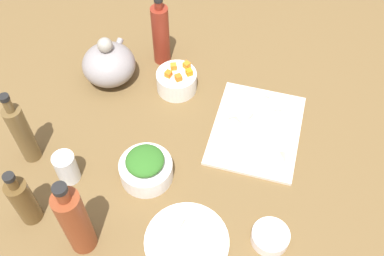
% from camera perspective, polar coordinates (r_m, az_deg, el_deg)
% --- Properties ---
extents(tabletop, '(1.90, 1.90, 0.03)m').
position_cam_1_polar(tabletop, '(1.27, 0.00, -1.79)').
color(tabletop, brown).
rests_on(tabletop, ground).
extents(cutting_board, '(0.33, 0.26, 0.01)m').
position_cam_1_polar(cutting_board, '(1.28, 8.27, -0.22)').
color(cutting_board, silver).
rests_on(cutting_board, tabletop).
extents(plate_tofu, '(0.20, 0.20, 0.01)m').
position_cam_1_polar(plate_tofu, '(1.10, -0.69, -14.40)').
color(plate_tofu, white).
rests_on(plate_tofu, tabletop).
extents(bowl_greens, '(0.14, 0.14, 0.06)m').
position_cam_1_polar(bowl_greens, '(1.17, -5.90, -5.42)').
color(bowl_greens, white).
rests_on(bowl_greens, tabletop).
extents(bowl_carrots, '(0.12, 0.12, 0.06)m').
position_cam_1_polar(bowl_carrots, '(1.36, -1.99, 6.03)').
color(bowl_carrots, white).
rests_on(bowl_carrots, tabletop).
extents(bowl_small_side, '(0.09, 0.09, 0.03)m').
position_cam_1_polar(bowl_small_side, '(1.11, 10.03, -13.63)').
color(bowl_small_side, white).
rests_on(bowl_small_side, tabletop).
extents(teapot, '(0.18, 0.16, 0.16)m').
position_cam_1_polar(teapot, '(1.39, -10.65, 8.12)').
color(teapot, gray).
rests_on(teapot, tabletop).
extents(bottle_0, '(0.05, 0.05, 0.25)m').
position_cam_1_polar(bottle_0, '(1.22, -21.03, -0.59)').
color(bottle_0, brown).
rests_on(bottle_0, tabletop).
extents(bottle_1, '(0.05, 0.05, 0.24)m').
position_cam_1_polar(bottle_1, '(1.40, -4.04, 11.94)').
color(bottle_1, maroon).
rests_on(bottle_1, tabletop).
extents(bottle_2, '(0.05, 0.05, 0.19)m').
position_cam_1_polar(bottle_2, '(1.13, -20.87, -8.72)').
color(bottle_2, brown).
rests_on(bottle_2, tabletop).
extents(bottle_3, '(0.06, 0.06, 0.26)m').
position_cam_1_polar(bottle_3, '(1.03, -14.83, -11.52)').
color(bottle_3, brown).
rests_on(bottle_3, tabletop).
extents(drinking_glass_0, '(0.06, 0.06, 0.09)m').
position_cam_1_polar(drinking_glass_0, '(1.19, -15.85, -4.92)').
color(drinking_glass_0, white).
rests_on(drinking_glass_0, tabletop).
extents(carrot_cube_0, '(0.03, 0.03, 0.02)m').
position_cam_1_polar(carrot_cube_0, '(1.31, -1.77, 6.50)').
color(carrot_cube_0, orange).
rests_on(carrot_cube_0, bowl_carrots).
extents(carrot_cube_1, '(0.02, 0.02, 0.02)m').
position_cam_1_polar(carrot_cube_1, '(1.34, -2.40, 7.91)').
color(carrot_cube_1, orange).
rests_on(carrot_cube_1, bowl_carrots).
extents(carrot_cube_2, '(0.02, 0.02, 0.02)m').
position_cam_1_polar(carrot_cube_2, '(1.35, -0.70, 8.11)').
color(carrot_cube_2, orange).
rests_on(carrot_cube_2, bowl_carrots).
extents(carrot_cube_3, '(0.02, 0.02, 0.02)m').
position_cam_1_polar(carrot_cube_3, '(1.32, -3.06, 6.95)').
color(carrot_cube_3, orange).
rests_on(carrot_cube_3, bowl_carrots).
extents(carrot_cube_4, '(0.03, 0.03, 0.02)m').
position_cam_1_polar(carrot_cube_4, '(1.33, -0.37, 7.20)').
color(carrot_cube_4, orange).
rests_on(carrot_cube_4, bowl_carrots).
extents(chopped_greens_mound, '(0.12, 0.12, 0.03)m').
position_cam_1_polar(chopped_greens_mound, '(1.13, -6.09, -4.19)').
color(chopped_greens_mound, '#2E6922').
rests_on(chopped_greens_mound, bowl_greens).
extents(tofu_cube_0, '(0.03, 0.03, 0.02)m').
position_cam_1_polar(tofu_cube_0, '(1.08, -2.27, -14.46)').
color(tofu_cube_0, silver).
rests_on(tofu_cube_0, plate_tofu).
extents(tofu_cube_1, '(0.03, 0.03, 0.02)m').
position_cam_1_polar(tofu_cube_1, '(1.06, 0.40, -16.09)').
color(tofu_cube_1, silver).
rests_on(tofu_cube_1, plate_tofu).
extents(tofu_cube_2, '(0.03, 0.03, 0.02)m').
position_cam_1_polar(tofu_cube_2, '(1.08, -0.13, -14.29)').
color(tofu_cube_2, white).
rests_on(tofu_cube_2, plate_tofu).
extents(tofu_cube_3, '(0.02, 0.02, 0.02)m').
position_cam_1_polar(tofu_cube_3, '(1.10, -1.76, -12.10)').
color(tofu_cube_3, silver).
rests_on(tofu_cube_3, plate_tofu).
extents(tofu_cube_4, '(0.03, 0.03, 0.02)m').
position_cam_1_polar(tofu_cube_4, '(1.09, 1.13, -12.75)').
color(tofu_cube_4, white).
rests_on(tofu_cube_4, plate_tofu).
extents(dumpling_0, '(0.05, 0.05, 0.03)m').
position_cam_1_polar(dumpling_0, '(1.27, 5.33, 0.89)').
color(dumpling_0, beige).
rests_on(dumpling_0, cutting_board).
extents(dumpling_1, '(0.07, 0.07, 0.02)m').
position_cam_1_polar(dumpling_1, '(1.34, 9.56, 3.58)').
color(dumpling_1, beige).
rests_on(dumpling_1, cutting_board).
extents(dumpling_2, '(0.07, 0.06, 0.03)m').
position_cam_1_polar(dumpling_2, '(1.31, 11.10, 1.83)').
color(dumpling_2, beige).
rests_on(dumpling_2, cutting_board).
extents(dumpling_3, '(0.06, 0.06, 0.02)m').
position_cam_1_polar(dumpling_3, '(1.29, 8.14, 1.34)').
color(dumpling_3, beige).
rests_on(dumpling_3, cutting_board).
extents(dumpling_4, '(0.06, 0.06, 0.03)m').
position_cam_1_polar(dumpling_4, '(1.22, 11.06, -3.39)').
color(dumpling_4, beige).
rests_on(dumpling_4, cutting_board).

